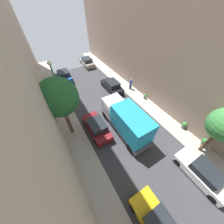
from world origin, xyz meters
name	(u,v)px	position (x,y,z in m)	size (l,w,h in m)	color
ground	(117,121)	(0.00, 0.00, 0.00)	(32.00, 32.00, 0.00)	#38383D
sidewalk_left	(77,139)	(-5.00, 0.00, 0.07)	(2.00, 44.00, 0.15)	#A8A399
sidewalk_right	(148,106)	(5.00, 0.00, 0.07)	(2.00, 44.00, 0.15)	#A8A399
building_right	(200,24)	(9.00, 0.00, 8.79)	(6.00, 44.00, 17.59)	gray
parked_car_left_2	(97,127)	(-2.70, -0.08, 0.72)	(1.78, 4.20, 1.57)	maroon
parked_car_left_3	(64,76)	(-2.70, 12.70, 0.72)	(1.78, 4.20, 1.57)	#194799
parked_car_right_0	(202,172)	(2.70, -8.62, 0.72)	(1.78, 4.20, 1.57)	white
parked_car_right_1	(112,86)	(2.70, 5.77, 0.72)	(1.78, 4.20, 1.57)	black
parked_car_right_2	(87,62)	(2.70, 15.69, 0.72)	(1.78, 4.20, 1.57)	gray
delivery_truck	(126,120)	(0.00, -1.59, 1.79)	(2.26, 6.60, 3.38)	#4C4C51
pedestrian	(131,84)	(5.24, 4.46, 1.07)	(0.40, 0.36, 1.72)	#2D334C
street_tree_0	(58,98)	(-5.14, 1.20, 4.95)	(3.34, 3.34, 6.51)	brown
potted_plant_1	(48,84)	(-5.61, 11.65, 0.58)	(0.41, 0.41, 0.81)	slate
potted_plant_2	(184,125)	(5.79, -4.70, 0.65)	(0.51, 0.51, 0.86)	slate
potted_plant_4	(205,142)	(5.63, -7.12, 0.70)	(0.68, 0.68, 1.00)	#B2A899
potted_plant_5	(145,96)	(5.62, 1.49, 0.54)	(0.45, 0.45, 0.71)	slate
lamp_post	(55,78)	(-4.60, 6.50, 3.91)	(0.44, 0.44, 5.75)	#26723F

